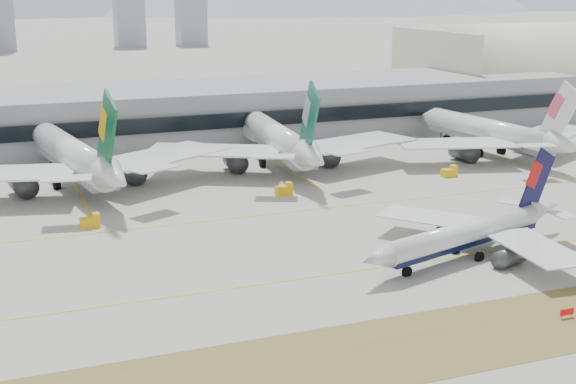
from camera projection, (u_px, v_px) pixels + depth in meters
name	position (u px, v px, depth m)	size (l,w,h in m)	color
ground	(275.00, 270.00, 126.49)	(3000.00, 3000.00, 0.00)	#9A9790
taxiing_airliner	(472.00, 233.00, 132.12)	(47.45, 40.39, 16.31)	white
widebody_eva	(76.00, 158.00, 175.87)	(69.71, 68.81, 25.09)	white
widebody_cathay	(280.00, 141.00, 195.89)	(68.22, 67.03, 24.41)	white
widebody_china_air	(494.00, 134.00, 208.53)	(62.69, 61.66, 22.46)	white
terminal	(134.00, 115.00, 228.08)	(280.00, 43.10, 15.00)	gray
hangar	(533.00, 103.00, 302.60)	(91.00, 60.00, 60.00)	beige
hold_sign_right	(567.00, 312.00, 108.07)	(2.20, 0.15, 1.35)	red
gse_extra	(450.00, 172.00, 187.64)	(3.55, 2.00, 2.60)	yellow
gse_b	(91.00, 222.00, 148.55)	(3.55, 2.00, 2.60)	yellow
gse_c	(284.00, 190.00, 171.44)	(3.55, 2.00, 2.60)	yellow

